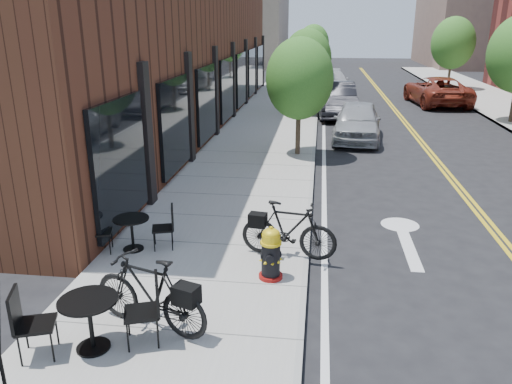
{
  "coord_description": "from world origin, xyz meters",
  "views": [
    {
      "loc": [
        0.09,
        -7.47,
        4.33
      ],
      "look_at": [
        -1.15,
        2.24,
        1.0
      ],
      "focal_mm": 35.0,
      "sensor_mm": 36.0,
      "label": 1
    }
  ],
  "objects_px": {
    "fire_hydrant": "(271,254)",
    "parked_car_far": "(436,91)",
    "parked_car_b": "(336,99)",
    "bicycle_left": "(149,293)",
    "parked_car_c": "(332,82)",
    "bistro_set_b": "(90,317)",
    "bistro_set_c": "(132,229)",
    "parked_car_a": "(357,121)",
    "bicycle_right": "(289,230)"
  },
  "relations": [
    {
      "from": "fire_hydrant",
      "to": "parked_car_far",
      "type": "xyz_separation_m",
      "value": [
        7.08,
        21.15,
        0.2
      ]
    },
    {
      "from": "parked_car_b",
      "to": "bicycle_left",
      "type": "bearing_deg",
      "value": -103.07
    },
    {
      "from": "bicycle_left",
      "to": "parked_car_c",
      "type": "bearing_deg",
      "value": -167.13
    },
    {
      "from": "parked_car_c",
      "to": "bicycle_left",
      "type": "bearing_deg",
      "value": -103.13
    },
    {
      "from": "bicycle_left",
      "to": "parked_car_b",
      "type": "bearing_deg",
      "value": -170.21
    },
    {
      "from": "bistro_set_b",
      "to": "parked_car_c",
      "type": "height_order",
      "value": "parked_car_c"
    },
    {
      "from": "bistro_set_c",
      "to": "parked_car_far",
      "type": "relative_size",
      "value": 0.29
    },
    {
      "from": "bicycle_left",
      "to": "parked_car_far",
      "type": "distance_m",
      "value": 24.46
    },
    {
      "from": "parked_car_b",
      "to": "parked_car_a",
      "type": "bearing_deg",
      "value": -86.12
    },
    {
      "from": "parked_car_b",
      "to": "bicycle_right",
      "type": "bearing_deg",
      "value": -98.18
    },
    {
      "from": "bicycle_left",
      "to": "bistro_set_b",
      "type": "relative_size",
      "value": 1.03
    },
    {
      "from": "parked_car_c",
      "to": "parked_car_far",
      "type": "bearing_deg",
      "value": -44.07
    },
    {
      "from": "bicycle_left",
      "to": "parked_car_c",
      "type": "xyz_separation_m",
      "value": [
        3.0,
        27.17,
        0.01
      ]
    },
    {
      "from": "bistro_set_b",
      "to": "bistro_set_c",
      "type": "height_order",
      "value": "bistro_set_b"
    },
    {
      "from": "bistro_set_c",
      "to": "parked_car_c",
      "type": "bearing_deg",
      "value": 63.96
    },
    {
      "from": "bicycle_left",
      "to": "bicycle_right",
      "type": "bearing_deg",
      "value": 164.25
    },
    {
      "from": "parked_car_a",
      "to": "parked_car_c",
      "type": "relative_size",
      "value": 0.89
    },
    {
      "from": "bicycle_left",
      "to": "parked_car_b",
      "type": "height_order",
      "value": "parked_car_b"
    },
    {
      "from": "bicycle_right",
      "to": "parked_car_c",
      "type": "bearing_deg",
      "value": 6.09
    },
    {
      "from": "bicycle_right",
      "to": "parked_car_far",
      "type": "relative_size",
      "value": 0.33
    },
    {
      "from": "bicycle_right",
      "to": "bistro_set_c",
      "type": "xyz_separation_m",
      "value": [
        -3.03,
        -0.07,
        -0.12
      ]
    },
    {
      "from": "bicycle_right",
      "to": "parked_car_c",
      "type": "height_order",
      "value": "parked_car_c"
    },
    {
      "from": "bicycle_left",
      "to": "parked_car_c",
      "type": "relative_size",
      "value": 0.4
    },
    {
      "from": "parked_car_a",
      "to": "parked_car_c",
      "type": "height_order",
      "value": "parked_car_a"
    },
    {
      "from": "bicycle_left",
      "to": "parked_car_a",
      "type": "bearing_deg",
      "value": -176.47
    },
    {
      "from": "parked_car_b",
      "to": "bistro_set_b",
      "type": "bearing_deg",
      "value": -104.66
    },
    {
      "from": "fire_hydrant",
      "to": "parked_car_b",
      "type": "relative_size",
      "value": 0.19
    },
    {
      "from": "parked_car_c",
      "to": "bistro_set_b",
      "type": "bearing_deg",
      "value": -104.31
    },
    {
      "from": "bicycle_right",
      "to": "parked_car_a",
      "type": "distance_m",
      "value": 10.96
    },
    {
      "from": "bicycle_left",
      "to": "bistro_set_b",
      "type": "bearing_deg",
      "value": -29.72
    },
    {
      "from": "bicycle_right",
      "to": "parked_car_b",
      "type": "height_order",
      "value": "parked_car_b"
    },
    {
      "from": "bicycle_right",
      "to": "parked_car_a",
      "type": "xyz_separation_m",
      "value": [
        1.94,
        10.79,
        0.07
      ]
    },
    {
      "from": "parked_car_b",
      "to": "fire_hydrant",
      "type": "bearing_deg",
      "value": -98.79
    },
    {
      "from": "bicycle_right",
      "to": "parked_car_b",
      "type": "distance_m",
      "value": 16.0
    },
    {
      "from": "bistro_set_b",
      "to": "parked_car_b",
      "type": "relative_size",
      "value": 0.38
    },
    {
      "from": "bicycle_left",
      "to": "parked_car_c",
      "type": "height_order",
      "value": "parked_car_c"
    },
    {
      "from": "bicycle_left",
      "to": "bistro_set_c",
      "type": "xyz_separation_m",
      "value": [
        -1.22,
        2.52,
        -0.14
      ]
    },
    {
      "from": "bistro_set_b",
      "to": "parked_car_b",
      "type": "distance_m",
      "value": 19.46
    },
    {
      "from": "bistro_set_c",
      "to": "parked_car_c",
      "type": "distance_m",
      "value": 25.0
    },
    {
      "from": "bistro_set_b",
      "to": "bicycle_right",
      "type": "bearing_deg",
      "value": 32.31
    },
    {
      "from": "fire_hydrant",
      "to": "bicycle_left",
      "type": "xyz_separation_m",
      "value": [
        -1.56,
        -1.73,
        0.12
      ]
    },
    {
      "from": "parked_car_c",
      "to": "parked_car_far",
      "type": "xyz_separation_m",
      "value": [
        5.64,
        -4.29,
        0.07
      ]
    },
    {
      "from": "bistro_set_b",
      "to": "bistro_set_c",
      "type": "distance_m",
      "value": 3.13
    },
    {
      "from": "bistro_set_c",
      "to": "parked_car_far",
      "type": "bearing_deg",
      "value": 47.83
    },
    {
      "from": "bicycle_left",
      "to": "parked_car_b",
      "type": "xyz_separation_m",
      "value": [
        3.06,
        18.54,
        0.11
      ]
    },
    {
      "from": "bistro_set_c",
      "to": "parked_car_b",
      "type": "distance_m",
      "value": 16.58
    },
    {
      "from": "parked_car_a",
      "to": "fire_hydrant",
      "type": "bearing_deg",
      "value": -95.41
    },
    {
      "from": "bicycle_right",
      "to": "bistro_set_b",
      "type": "xyz_separation_m",
      "value": [
        -2.45,
        -3.15,
        -0.05
      ]
    },
    {
      "from": "parked_car_b",
      "to": "parked_car_c",
      "type": "bearing_deg",
      "value": 86.71
    },
    {
      "from": "bicycle_left",
      "to": "parked_car_far",
      "type": "relative_size",
      "value": 0.34
    }
  ]
}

